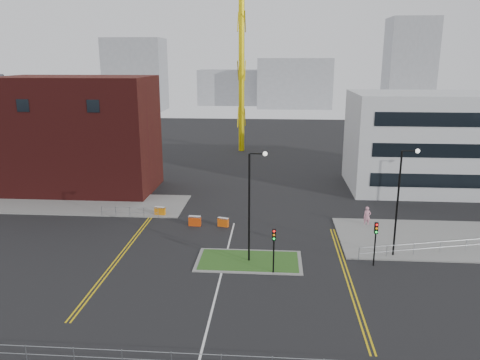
% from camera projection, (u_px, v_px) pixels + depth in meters
% --- Properties ---
extents(ground, '(200.00, 200.00, 0.00)m').
position_uv_depth(ground, '(212.00, 312.00, 30.63)').
color(ground, black).
rests_on(ground, ground).
extents(pavement_left, '(28.00, 8.00, 0.12)m').
position_uv_depth(pavement_left, '(63.00, 203.00, 53.28)').
color(pavement_left, slate).
rests_on(pavement_left, ground).
extents(pavement_right, '(24.00, 10.00, 0.12)m').
position_uv_depth(pavement_right, '(472.00, 240.00, 42.52)').
color(pavement_right, slate).
rests_on(pavement_right, ground).
extents(island_kerb, '(8.60, 4.60, 0.08)m').
position_uv_depth(island_kerb, '(249.00, 261.00, 38.19)').
color(island_kerb, slate).
rests_on(island_kerb, ground).
extents(grass_island, '(8.00, 4.00, 0.12)m').
position_uv_depth(grass_island, '(249.00, 261.00, 38.18)').
color(grass_island, '#27531B').
rests_on(grass_island, ground).
extents(brick_building, '(24.20, 10.07, 14.24)m').
position_uv_depth(brick_building, '(56.00, 136.00, 57.56)').
color(brick_building, '#4A1412').
rests_on(brick_building, ground).
extents(office_block, '(25.00, 12.20, 12.00)m').
position_uv_depth(office_block, '(453.00, 142.00, 58.06)').
color(office_block, silver).
rests_on(office_block, ground).
extents(streetlamp_island, '(1.46, 0.36, 9.18)m').
position_uv_depth(streetlamp_island, '(252.00, 198.00, 36.81)').
color(streetlamp_island, black).
rests_on(streetlamp_island, ground).
extents(streetlamp_right_near, '(1.46, 0.36, 9.18)m').
position_uv_depth(streetlamp_right_near, '(401.00, 194.00, 37.87)').
color(streetlamp_right_near, black).
rests_on(streetlamp_right_near, ground).
extents(traffic_light_island, '(0.28, 0.33, 3.65)m').
position_uv_depth(traffic_light_island, '(274.00, 242.00, 35.45)').
color(traffic_light_island, black).
rests_on(traffic_light_island, ground).
extents(traffic_light_right, '(0.28, 0.33, 3.65)m').
position_uv_depth(traffic_light_right, '(376.00, 236.00, 36.80)').
color(traffic_light_right, black).
rests_on(traffic_light_right, ground).
extents(railing_front, '(24.05, 0.05, 1.10)m').
position_uv_depth(railing_front, '(196.00, 358.00, 24.64)').
color(railing_front, gray).
rests_on(railing_front, ground).
extents(railing_left, '(6.05, 0.05, 1.10)m').
position_uv_depth(railing_left, '(130.00, 210.00, 48.60)').
color(railing_left, gray).
rests_on(railing_left, ground).
extents(railing_right, '(19.05, 5.05, 1.10)m').
position_uv_depth(railing_right, '(467.00, 243.00, 40.04)').
color(railing_right, gray).
rests_on(railing_right, ground).
extents(centre_line, '(0.15, 30.00, 0.01)m').
position_uv_depth(centre_line, '(215.00, 297.00, 32.55)').
color(centre_line, silver).
rests_on(centre_line, ground).
extents(yellow_left_a, '(0.12, 24.00, 0.01)m').
position_uv_depth(yellow_left_a, '(125.00, 248.00, 40.92)').
color(yellow_left_a, gold).
rests_on(yellow_left_a, ground).
extents(yellow_left_b, '(0.12, 24.00, 0.01)m').
position_uv_depth(yellow_left_b, '(128.00, 248.00, 40.90)').
color(yellow_left_b, gold).
rests_on(yellow_left_b, ground).
extents(yellow_right_a, '(0.12, 20.00, 0.01)m').
position_uv_depth(yellow_right_a, '(345.00, 276.00, 35.72)').
color(yellow_right_a, gold).
rests_on(yellow_right_a, ground).
extents(yellow_right_b, '(0.12, 20.00, 0.01)m').
position_uv_depth(yellow_right_b, '(349.00, 276.00, 35.70)').
color(yellow_right_b, gold).
rests_on(yellow_right_b, ground).
extents(skyline_a, '(18.00, 12.00, 22.00)m').
position_uv_depth(skyline_a, '(136.00, 75.00, 146.48)').
color(skyline_a, gray).
rests_on(skyline_a, ground).
extents(skyline_b, '(24.00, 12.00, 16.00)m').
position_uv_depth(skyline_b, '(294.00, 83.00, 153.27)').
color(skyline_b, gray).
rests_on(skyline_b, ground).
extents(skyline_c, '(14.00, 12.00, 28.00)m').
position_uv_depth(skyline_c, '(409.00, 65.00, 144.39)').
color(skyline_c, gray).
rests_on(skyline_c, ground).
extents(skyline_d, '(30.00, 12.00, 12.00)m').
position_uv_depth(skyline_d, '(242.00, 87.00, 164.73)').
color(skyline_d, gray).
rests_on(skyline_d, ground).
extents(pedestrian, '(0.74, 0.51, 1.97)m').
position_uv_depth(pedestrian, '(367.00, 216.00, 46.05)').
color(pedestrian, pink).
rests_on(pedestrian, ground).
extents(barrier_left, '(1.19, 0.58, 0.96)m').
position_uv_depth(barrier_left, '(160.00, 211.00, 49.18)').
color(barrier_left, orange).
rests_on(barrier_left, ground).
extents(barrier_mid, '(1.22, 0.48, 1.01)m').
position_uv_depth(barrier_mid, '(195.00, 220.00, 46.20)').
color(barrier_mid, '#CC3E0B').
rests_on(barrier_mid, ground).
extents(barrier_right, '(1.13, 0.64, 0.90)m').
position_uv_depth(barrier_right, '(223.00, 222.00, 46.01)').
color(barrier_right, '#E4570C').
rests_on(barrier_right, ground).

